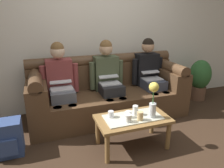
# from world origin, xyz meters

# --- Properties ---
(ground_plane) EXTENTS (14.00, 14.00, 0.00)m
(ground_plane) POSITION_xyz_m (0.00, 0.00, 0.00)
(ground_plane) COLOR #382619
(back_wall_patterned) EXTENTS (6.00, 0.12, 2.90)m
(back_wall_patterned) POSITION_xyz_m (0.00, 1.70, 1.45)
(back_wall_patterned) COLOR silver
(back_wall_patterned) RESTS_ON ground_plane
(couch) EXTENTS (2.44, 0.88, 0.96)m
(couch) POSITION_xyz_m (0.00, 1.17, 0.37)
(couch) COLOR #513823
(couch) RESTS_ON ground_plane
(person_left) EXTENTS (0.56, 0.67, 1.22)m
(person_left) POSITION_xyz_m (-0.74, 1.17, 0.66)
(person_left) COLOR #595B66
(person_left) RESTS_ON ground_plane
(person_middle) EXTENTS (0.56, 0.67, 1.22)m
(person_middle) POSITION_xyz_m (0.00, 1.17, 0.66)
(person_middle) COLOR #232326
(person_middle) RESTS_ON ground_plane
(person_right) EXTENTS (0.56, 0.67, 1.22)m
(person_right) POSITION_xyz_m (0.74, 1.17, 0.66)
(person_right) COLOR #383D4C
(person_right) RESTS_ON ground_plane
(coffee_table) EXTENTS (0.89, 0.49, 0.41)m
(coffee_table) POSITION_xyz_m (0.00, 0.22, 0.34)
(coffee_table) COLOR olive
(coffee_table) RESTS_ON ground_plane
(flower_vase) EXTENTS (0.12, 0.12, 0.44)m
(flower_vase) POSITION_xyz_m (0.22, 0.14, 0.67)
(flower_vase) COLOR silver
(flower_vase) RESTS_ON coffee_table
(cup_near_left) EXTENTS (0.07, 0.07, 0.08)m
(cup_near_left) POSITION_xyz_m (-0.25, 0.30, 0.45)
(cup_near_left) COLOR silver
(cup_near_left) RESTS_ON coffee_table
(cup_near_right) EXTENTS (0.08, 0.08, 0.08)m
(cup_near_right) POSITION_xyz_m (-0.06, 0.22, 0.45)
(cup_near_right) COLOR silver
(cup_near_right) RESTS_ON coffee_table
(cup_far_center) EXTENTS (0.07, 0.07, 0.10)m
(cup_far_center) POSITION_xyz_m (0.05, 0.11, 0.46)
(cup_far_center) COLOR #DBB77A
(cup_far_center) RESTS_ON coffee_table
(cup_far_left) EXTENTS (0.08, 0.08, 0.09)m
(cup_far_left) POSITION_xyz_m (-0.11, 0.12, 0.46)
(cup_far_left) COLOR white
(cup_far_left) RESTS_ON coffee_table
(cup_far_right) EXTENTS (0.07, 0.07, 0.12)m
(cup_far_right) POSITION_xyz_m (0.05, 0.25, 0.47)
(cup_far_right) COLOR white
(cup_far_right) RESTS_ON coffee_table
(backpack_left) EXTENTS (0.34, 0.30, 0.43)m
(backpack_left) POSITION_xyz_m (-1.45, 0.55, 0.21)
(backpack_left) COLOR #33477A
(backpack_left) RESTS_ON ground_plane
(potted_plant) EXTENTS (0.40, 0.40, 0.78)m
(potted_plant) POSITION_xyz_m (1.87, 1.22, 0.43)
(potted_plant) COLOR brown
(potted_plant) RESTS_ON ground_plane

